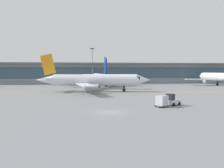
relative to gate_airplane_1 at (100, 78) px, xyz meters
name	(u,v)px	position (x,y,z in m)	size (l,w,h in m)	color
ground_plane	(110,112)	(-2.58, -56.73, -3.16)	(400.00, 400.00, 0.00)	gray
taxiway_centreline_stripe	(96,92)	(-2.88, -24.50, -3.16)	(110.00, 0.36, 0.01)	yellow
terminal_concourse	(91,73)	(-2.58, 24.01, 1.75)	(197.51, 11.00, 9.60)	#8C939E
gate_airplane_1	(100,78)	(0.00, 0.00, 0.00)	(29.54, 31.88, 10.55)	silver
gate_airplane_2	(220,77)	(49.57, 1.41, 0.16)	(31.10, 33.50, 11.09)	white
taxiing_regional_jet	(94,80)	(-3.30, -22.45, 0.10)	(32.89, 30.39, 10.89)	silver
baggage_tug	(172,100)	(9.02, -51.32, -2.27)	(2.94, 2.61, 2.10)	silver
cargo_dolly_lead	(162,101)	(6.65, -52.86, -2.11)	(2.63, 2.49, 1.94)	#595B60
apron_light_mast_1	(92,64)	(-2.08, 17.81, 5.56)	(1.80, 0.36, 16.06)	gray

